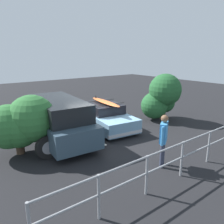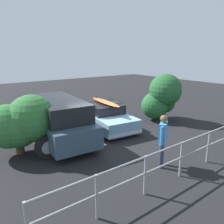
% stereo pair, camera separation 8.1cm
% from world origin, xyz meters
% --- Properties ---
extents(ground_plane, '(44.00, 44.00, 0.02)m').
position_xyz_m(ground_plane, '(0.00, 0.00, -0.01)').
color(ground_plane, black).
rests_on(ground_plane, ground).
extents(parking_stripe, '(0.12, 3.86, 0.00)m').
position_xyz_m(parking_stripe, '(0.66, -0.52, 0.00)').
color(parking_stripe, silver).
rests_on(parking_stripe, ground).
extents(sedan_car, '(2.63, 4.16, 1.53)m').
position_xyz_m(sedan_car, '(-0.66, -0.56, 0.60)').
color(sedan_car, '#729EBC').
rests_on(sedan_car, ground).
extents(suv_car, '(2.97, 4.99, 1.86)m').
position_xyz_m(suv_car, '(1.96, -0.30, 0.97)').
color(suv_car, '#334756').
rests_on(suv_car, ground).
extents(person_bystander, '(0.61, 0.45, 1.81)m').
position_xyz_m(person_bystander, '(0.13, 3.94, 1.09)').
color(person_bystander, '#33384C').
rests_on(person_bystander, ground).
extents(railing_fence, '(10.81, 0.07, 1.15)m').
position_xyz_m(railing_fence, '(-0.62, 4.72, 0.75)').
color(railing_fence, gray).
rests_on(railing_fence, ground).
extents(bush_near_left, '(2.18, 2.02, 2.66)m').
position_xyz_m(bush_near_left, '(-4.01, 0.37, 1.38)').
color(bush_near_left, '#4C3828').
rests_on(bush_near_left, ground).
extents(bush_near_right, '(2.46, 1.97, 2.28)m').
position_xyz_m(bush_near_right, '(3.58, 0.17, 1.24)').
color(bush_near_right, '#4C3828').
rests_on(bush_near_right, ground).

